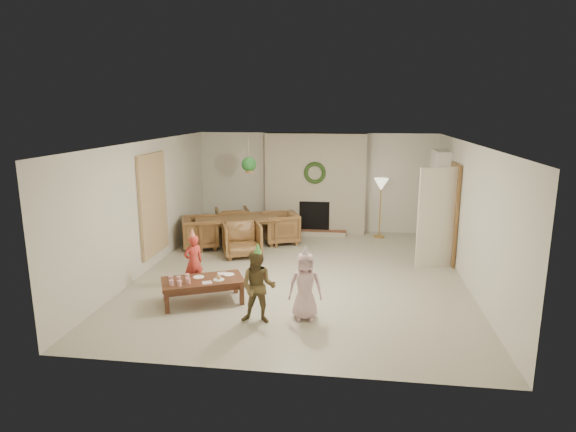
% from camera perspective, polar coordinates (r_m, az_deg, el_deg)
% --- Properties ---
extents(floor, '(7.00, 7.00, 0.00)m').
position_cam_1_polar(floor, '(9.25, 1.52, -6.96)').
color(floor, '#B7B29E').
rests_on(floor, ground).
extents(ceiling, '(7.00, 7.00, 0.00)m').
position_cam_1_polar(ceiling, '(8.73, 1.62, 8.69)').
color(ceiling, white).
rests_on(ceiling, wall_back).
extents(wall_back, '(7.00, 0.00, 7.00)m').
position_cam_1_polar(wall_back, '(12.33, 3.34, 3.99)').
color(wall_back, silver).
rests_on(wall_back, floor).
extents(wall_front, '(7.00, 0.00, 7.00)m').
position_cam_1_polar(wall_front, '(5.56, -2.38, -6.82)').
color(wall_front, silver).
rests_on(wall_front, floor).
extents(wall_left, '(0.00, 7.00, 7.00)m').
position_cam_1_polar(wall_left, '(9.69, -16.36, 1.11)').
color(wall_left, silver).
rests_on(wall_left, floor).
extents(wall_right, '(0.00, 7.00, 7.00)m').
position_cam_1_polar(wall_right, '(9.09, 20.71, 0.07)').
color(wall_right, silver).
rests_on(wall_right, floor).
extents(fireplace_mass, '(2.50, 0.40, 2.50)m').
position_cam_1_polar(fireplace_mass, '(12.14, 3.26, 3.85)').
color(fireplace_mass, '#551618').
rests_on(fireplace_mass, floor).
extents(fireplace_hearth, '(1.60, 0.30, 0.12)m').
position_cam_1_polar(fireplace_hearth, '(12.04, 3.06, -2.01)').
color(fireplace_hearth, brown).
rests_on(fireplace_hearth, floor).
extents(fireplace_firebox, '(0.75, 0.12, 0.75)m').
position_cam_1_polar(fireplace_firebox, '(12.11, 3.15, -0.02)').
color(fireplace_firebox, black).
rests_on(fireplace_firebox, floor).
extents(fireplace_wreath, '(0.54, 0.10, 0.54)m').
position_cam_1_polar(fireplace_wreath, '(11.87, 3.19, 5.12)').
color(fireplace_wreath, '#203D17').
rests_on(fireplace_wreath, fireplace_mass).
extents(floor_lamp_base, '(0.27, 0.27, 0.03)m').
position_cam_1_polar(floor_lamp_base, '(12.08, 10.73, -2.38)').
color(floor_lamp_base, gold).
rests_on(floor_lamp_base, floor).
extents(floor_lamp_post, '(0.03, 0.03, 1.31)m').
position_cam_1_polar(floor_lamp_post, '(11.93, 10.86, 0.70)').
color(floor_lamp_post, gold).
rests_on(floor_lamp_post, floor).
extents(floor_lamp_shade, '(0.35, 0.35, 0.29)m').
position_cam_1_polar(floor_lamp_shade, '(11.82, 10.98, 3.68)').
color(floor_lamp_shade, beige).
rests_on(floor_lamp_shade, floor_lamp_post).
extents(bookshelf_carcass, '(0.30, 1.00, 2.20)m').
position_cam_1_polar(bookshelf_carcass, '(11.30, 17.35, 1.87)').
color(bookshelf_carcass, white).
rests_on(bookshelf_carcass, floor).
extents(bookshelf_shelf_a, '(0.30, 0.92, 0.03)m').
position_cam_1_polar(bookshelf_shelf_a, '(11.43, 17.03, -1.33)').
color(bookshelf_shelf_a, white).
rests_on(bookshelf_shelf_a, bookshelf_carcass).
extents(bookshelf_shelf_b, '(0.30, 0.92, 0.03)m').
position_cam_1_polar(bookshelf_shelf_b, '(11.35, 17.16, 0.63)').
color(bookshelf_shelf_b, white).
rests_on(bookshelf_shelf_b, bookshelf_carcass).
extents(bookshelf_shelf_c, '(0.30, 0.92, 0.03)m').
position_cam_1_polar(bookshelf_shelf_c, '(11.27, 17.30, 2.62)').
color(bookshelf_shelf_c, white).
rests_on(bookshelf_shelf_c, bookshelf_carcass).
extents(bookshelf_shelf_d, '(0.30, 0.92, 0.03)m').
position_cam_1_polar(bookshelf_shelf_d, '(11.21, 17.43, 4.63)').
color(bookshelf_shelf_d, white).
rests_on(bookshelf_shelf_d, bookshelf_carcass).
extents(books_row_lower, '(0.20, 0.40, 0.24)m').
position_cam_1_polar(books_row_lower, '(11.25, 17.10, -0.82)').
color(books_row_lower, '#A63F1E').
rests_on(books_row_lower, bookshelf_shelf_a).
extents(books_row_mid, '(0.20, 0.44, 0.24)m').
position_cam_1_polar(books_row_mid, '(11.36, 17.07, 1.38)').
color(books_row_mid, '#214F7C').
rests_on(books_row_mid, bookshelf_shelf_b).
extents(books_row_upper, '(0.20, 0.36, 0.22)m').
position_cam_1_polar(books_row_upper, '(11.15, 17.32, 3.19)').
color(books_row_upper, '#ABA024').
rests_on(books_row_upper, bookshelf_shelf_c).
extents(door_frame, '(0.05, 0.86, 2.04)m').
position_cam_1_polar(door_frame, '(10.28, 18.95, 0.27)').
color(door_frame, brown).
rests_on(door_frame, floor).
extents(door_leaf, '(0.77, 0.32, 2.00)m').
position_cam_1_polar(door_leaf, '(9.85, 17.19, -0.25)').
color(door_leaf, beige).
rests_on(door_leaf, floor).
extents(curtain_panel, '(0.06, 1.20, 2.00)m').
position_cam_1_polar(curtain_panel, '(9.85, -15.68, 1.34)').
color(curtain_panel, beige).
rests_on(curtain_panel, wall_left).
extents(dining_table, '(2.12, 1.65, 0.66)m').
position_cam_1_polar(dining_table, '(11.12, -6.07, -1.87)').
color(dining_table, brown).
rests_on(dining_table, floor).
extents(dining_chair_near, '(1.01, 1.02, 0.73)m').
position_cam_1_polar(dining_chair_near, '(10.32, -5.47, -2.80)').
color(dining_chair_near, brown).
rests_on(dining_chair_near, floor).
extents(dining_chair_far, '(1.01, 1.02, 0.73)m').
position_cam_1_polar(dining_chair_far, '(11.90, -6.60, -0.75)').
color(dining_chair_far, brown).
rests_on(dining_chair_far, floor).
extents(dining_chair_left, '(1.02, 1.01, 0.73)m').
position_cam_1_polar(dining_chair_left, '(11.04, -10.30, -1.93)').
color(dining_chair_left, brown).
rests_on(dining_chair_left, floor).
extents(dining_chair_right, '(1.02, 1.01, 0.73)m').
position_cam_1_polar(dining_chair_right, '(11.28, -0.90, -1.41)').
color(dining_chair_right, brown).
rests_on(dining_chair_right, floor).
extents(hanging_plant_cord, '(0.01, 0.01, 0.70)m').
position_cam_1_polar(hanging_plant_cord, '(10.45, -4.66, 7.38)').
color(hanging_plant_cord, tan).
rests_on(hanging_plant_cord, ceiling).
extents(hanging_plant_pot, '(0.16, 0.16, 0.12)m').
position_cam_1_polar(hanging_plant_pot, '(10.48, -4.63, 5.47)').
color(hanging_plant_pot, brown).
rests_on(hanging_plant_pot, hanging_plant_cord).
extents(hanging_plant_foliage, '(0.32, 0.32, 0.32)m').
position_cam_1_polar(hanging_plant_foliage, '(10.47, -4.64, 6.13)').
color(hanging_plant_foliage, '#1A4F20').
rests_on(hanging_plant_foliage, hanging_plant_pot).
extents(coffee_table_top, '(1.44, 1.12, 0.06)m').
position_cam_1_polar(coffee_table_top, '(7.98, -10.08, -7.59)').
color(coffee_table_top, '#512C1B').
rests_on(coffee_table_top, floor).
extents(coffee_table_apron, '(1.31, 0.99, 0.08)m').
position_cam_1_polar(coffee_table_apron, '(8.00, -10.06, -8.06)').
color(coffee_table_apron, '#512C1B').
rests_on(coffee_table_apron, floor).
extents(coffee_leg_fl, '(0.09, 0.09, 0.34)m').
position_cam_1_polar(coffee_leg_fl, '(7.77, -14.15, -9.94)').
color(coffee_leg_fl, '#512C1B').
rests_on(coffee_leg_fl, floor).
extents(coffee_leg_fr, '(0.09, 0.09, 0.34)m').
position_cam_1_polar(coffee_leg_fr, '(7.89, -5.50, -9.25)').
color(coffee_leg_fr, '#512C1B').
rests_on(coffee_leg_fr, floor).
extents(coffee_leg_bl, '(0.09, 0.09, 0.34)m').
position_cam_1_polar(coffee_leg_bl, '(8.26, -14.33, -8.56)').
color(coffee_leg_bl, '#512C1B').
rests_on(coffee_leg_bl, floor).
extents(coffee_leg_br, '(0.09, 0.09, 0.34)m').
position_cam_1_polar(coffee_leg_br, '(8.37, -6.21, -7.94)').
color(coffee_leg_br, '#512C1B').
rests_on(coffee_leg_br, floor).
extents(cup_a, '(0.09, 0.09, 0.09)m').
position_cam_1_polar(cup_a, '(7.78, -13.64, -7.71)').
color(cup_a, white).
rests_on(cup_a, coffee_table_top).
extents(cup_b, '(0.09, 0.09, 0.09)m').
position_cam_1_polar(cup_b, '(7.97, -13.72, -7.23)').
color(cup_b, white).
rests_on(cup_b, coffee_table_top).
extents(cup_c, '(0.09, 0.09, 0.09)m').
position_cam_1_polar(cup_c, '(7.74, -12.73, -7.78)').
color(cup_c, white).
rests_on(cup_c, coffee_table_top).
extents(cup_d, '(0.09, 0.09, 0.09)m').
position_cam_1_polar(cup_d, '(7.93, -12.83, -7.29)').
color(cup_d, white).
rests_on(cup_d, coffee_table_top).
extents(cup_e, '(0.09, 0.09, 0.09)m').
position_cam_1_polar(cup_e, '(7.82, -11.75, -7.51)').
color(cup_e, white).
rests_on(cup_e, coffee_table_top).
extents(cup_f, '(0.09, 0.09, 0.09)m').
position_cam_1_polar(cup_f, '(8.01, -11.87, -7.03)').
color(cup_f, white).
rests_on(cup_f, coffee_table_top).
extents(plate_a, '(0.24, 0.24, 0.01)m').
position_cam_1_polar(plate_a, '(8.07, -10.54, -7.11)').
color(plate_a, white).
rests_on(plate_a, coffee_table_top).
extents(plate_b, '(0.24, 0.24, 0.01)m').
position_cam_1_polar(plate_b, '(7.90, -8.20, -7.47)').
color(plate_b, white).
rests_on(plate_b, coffee_table_top).
extents(plate_c, '(0.24, 0.24, 0.01)m').
position_cam_1_polar(plate_c, '(8.12, -7.01, -6.88)').
color(plate_c, white).
rests_on(plate_c, coffee_table_top).
extents(food_scoop, '(0.09, 0.09, 0.07)m').
position_cam_1_polar(food_scoop, '(7.89, -8.21, -7.20)').
color(food_scoop, tan).
rests_on(food_scoop, plate_b).
extents(napkin_left, '(0.20, 0.20, 0.01)m').
position_cam_1_polar(napkin_left, '(7.81, -9.57, -7.78)').
color(napkin_left, '#D69EB4').
rests_on(napkin_left, coffee_table_top).
extents(napkin_right, '(0.20, 0.20, 0.01)m').
position_cam_1_polar(napkin_right, '(8.18, -7.80, -6.76)').
color(napkin_right, '#D69EB4').
rests_on(napkin_right, coffee_table_top).
extents(child_red, '(0.41, 0.41, 0.97)m').
position_cam_1_polar(child_red, '(8.58, -11.13, -5.37)').
color(child_red, red).
rests_on(child_red, floor).
extents(party_hat_red, '(0.17, 0.17, 0.18)m').
position_cam_1_polar(party_hat_red, '(8.43, -11.28, -1.98)').
color(party_hat_red, gold).
rests_on(party_hat_red, child_red).
extents(child_plaid, '(0.54, 0.42, 1.10)m').
position_cam_1_polar(child_plaid, '(7.12, -3.54, -8.41)').
color(child_plaid, brown).
rests_on(child_plaid, floor).
extents(party_hat_plaid, '(0.17, 0.17, 0.18)m').
position_cam_1_polar(party_hat_plaid, '(6.93, -3.61, -3.87)').
color(party_hat_plaid, '#5AC052').
rests_on(party_hat_plaid, child_plaid).
extents(child_pink, '(0.54, 0.39, 1.03)m').
position_cam_1_polar(child_pink, '(7.24, 2.05, -8.31)').
color(child_pink, beige).
rests_on(child_pink, floor).
extents(party_hat_pink, '(0.14, 0.14, 0.18)m').
position_cam_1_polar(party_hat_pink, '(7.06, 2.08, -4.10)').
color(party_hat_pink, '#BAB9C1').
rests_on(party_hat_pink, child_pink).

